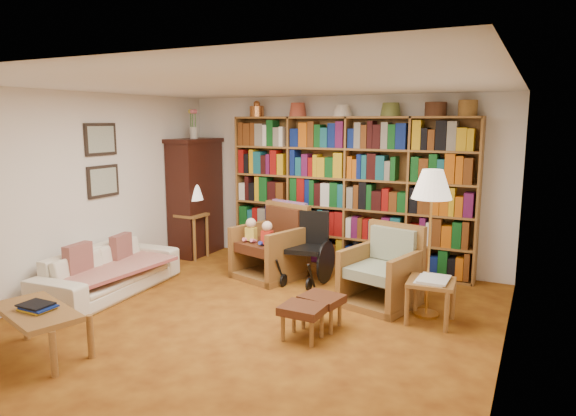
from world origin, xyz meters
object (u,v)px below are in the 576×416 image
Objects in this scene: wheelchair at (308,250)px; floor_lamp at (432,190)px; footstool_b at (302,312)px; sofa at (109,271)px; armchair_sage at (383,274)px; coffee_table at (37,316)px; side_table_papers at (431,287)px; armchair_leather at (273,246)px; footstool_a at (322,301)px; side_table_lamp at (192,226)px.

floor_lamp is (1.70, -0.57, 0.98)m from wheelchair.
floor_lamp is at bearing 50.84° from footstool_b.
sofa is at bearing -164.88° from floor_lamp.
sofa is at bearing -142.11° from wheelchair.
sofa is 2.08× the size of wheelchair.
coffee_table is at bearing -130.87° from armchair_sage.
wheelchair is 1.93m from side_table_papers.
armchair_leather reaches higher than footstool_b.
armchair_sage is at bearing 73.30° from footstool_b.
sofa is 4.24× the size of footstool_a.
footstool_a is (-0.36, -1.01, -0.07)m from armchair_sage.
coffee_table is (-0.73, -3.20, -0.02)m from armchair_leather.
footstool_b is at bearing -98.63° from footstool_a.
coffee_table is at bearing -144.69° from footstool_b.
armchair_leather reaches higher than coffee_table.
side_table_papers is 1.24× the size of footstool_b.
floor_lamp reaches higher than side_table_lamp.
armchair_leather is 2.24× the size of footstool_a.
footstool_a is (1.33, -1.42, -0.13)m from armchair_leather.
floor_lamp is 1.03m from side_table_papers.
floor_lamp is 1.52× the size of coffee_table.
side_table_papers is 1.18m from footstool_a.
armchair_sage is at bearing 149.79° from side_table_papers.
armchair_sage is 1.21m from wheelchair.
armchair_sage is at bearing -73.71° from sofa.
floor_lamp reaches higher than footstool_b.
sofa is 4.01m from floor_lamp.
armchair_sage is 0.59× the size of floor_lamp.
side_table_papers is (1.77, -0.75, -0.03)m from wheelchair.
side_table_lamp is at bearing 168.70° from armchair_sage.
floor_lamp is (3.72, 1.00, 1.12)m from sofa.
armchair_leather reaches higher than footstool_a.
wheelchair is at bearing -2.33° from armchair_leather.
coffee_table reaches higher than footstool_b.
sofa reaches higher than side_table_papers.
footstool_b is at bearing -98.13° from sofa.
armchair_sage is (1.68, -0.41, -0.06)m from armchair_leather.
wheelchair is at bearing -7.18° from side_table_lamp.
armchair_leather reaches higher than side_table_papers.
side_table_lamp is at bearing 103.82° from coffee_table.
coffee_table is at bearing -138.72° from floor_lamp.
armchair_leather reaches higher than side_table_lamp.
armchair_sage reaches higher than side_table_lamp.
floor_lamp is 3.54× the size of footstool_a.
footstool_a is (-0.99, -0.64, -0.11)m from side_table_papers.
footstool_a is 0.37m from footstool_b.
sofa is 2.76m from footstool_b.
sofa is 3.88m from side_table_papers.
sofa is 2.05× the size of armchair_sage.
wheelchair is 0.57× the size of floor_lamp.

